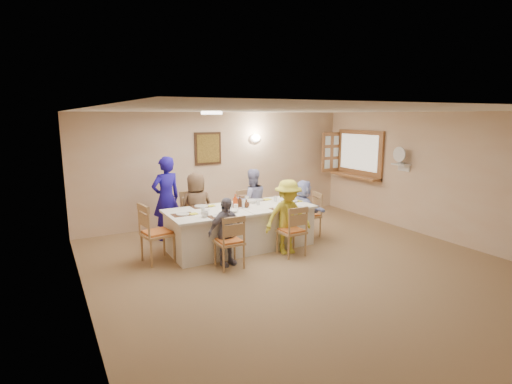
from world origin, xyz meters
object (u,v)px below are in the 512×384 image
desk_fan (401,157)px  diner_front_right (288,217)px  chair_back_left (195,216)px  diner_front_left (226,232)px  diner_right_end (304,209)px  chair_left_end (157,232)px  chair_front_left (229,241)px  condiment_ketchup (235,201)px  caregiver (166,198)px  diner_back_right (252,202)px  chair_back_right (249,212)px  serving_hatch (360,154)px  diner_back_left (197,208)px  chair_front_right (291,230)px  chair_right_end (309,214)px  dining_table (241,228)px

desk_fan → diner_front_right: 3.10m
desk_fan → chair_back_left: bearing=163.1°
desk_fan → diner_front_left: (-4.16, -0.21, -0.98)m
desk_fan → diner_right_end: size_ratio=0.26×
desk_fan → diner_right_end: (-2.14, 0.47, -0.97)m
chair_back_left → chair_left_end: 1.24m
chair_front_left → condiment_ketchup: (0.51, 0.83, 0.44)m
diner_front_right → caregiver: (-1.65, 1.83, 0.16)m
diner_back_right → chair_back_right: bearing=-79.2°
serving_hatch → diner_back_right: bearing=-176.2°
caregiver → condiment_ketchup: 1.48m
diner_back_left → chair_front_right: bearing=129.3°
chair_left_end → chair_right_end: chair_left_end is taller
diner_front_left → diner_right_end: (2.02, 0.68, 0.02)m
diner_back_left → desk_fan: bearing=164.9°
diner_right_end → chair_front_left: bearing=113.7°
condiment_ketchup → diner_right_end: bearing=-1.0°
chair_front_right → condiment_ketchup: condiment_ketchup is taller
diner_back_left → diner_back_right: bearing=-179.7°
chair_back_right → condiment_ketchup: condiment_ketchup is taller
chair_back_left → chair_front_right: (1.20, -1.60, -0.04)m
chair_front_right → condiment_ketchup: size_ratio=3.51×
serving_hatch → chair_back_right: (-3.07, -0.08, -1.06)m
chair_back_left → diner_front_right: bearing=-55.3°
serving_hatch → chair_back_right: 3.25m
dining_table → chair_front_right: chair_front_right is taller
diner_back_right → chair_front_left: bearing=61.7°
chair_back_left → condiment_ketchup: condiment_ketchup is taller
diner_front_right → condiment_ketchup: (-0.69, 0.71, 0.22)m
chair_left_end → diner_front_left: (0.95, -0.68, 0.06)m
chair_back_left → caregiver: 0.66m
dining_table → diner_back_right: (0.60, 0.68, 0.30)m
desk_fan → caregiver: desk_fan is taller
chair_left_end → chair_right_end: (3.10, 0.00, -0.06)m
desk_fan → chair_front_left: desk_fan is taller
serving_hatch → desk_fan: bearing=-94.7°
chair_right_end → diner_right_end: size_ratio=0.77×
desk_fan → chair_front_left: size_ratio=0.34×
diner_front_left → chair_back_left: bearing=79.1°
chair_front_right → chair_left_end: (-2.15, 0.80, 0.06)m
desk_fan → chair_front_left: (-4.16, -0.33, -1.10)m
dining_table → chair_right_end: (1.55, 0.00, 0.07)m
chair_front_left → diner_back_right: 1.92m
chair_right_end → diner_back_left: 2.27m
serving_hatch → diner_right_end: 2.59m
chair_front_right → chair_left_end: chair_left_end is taller
serving_hatch → diner_front_right: (-3.07, -1.56, -0.84)m
diner_back_right → caregiver: bearing=-5.1°
chair_front_right → chair_front_left: bearing=-1.3°
desk_fan → condiment_ketchup: desk_fan is taller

